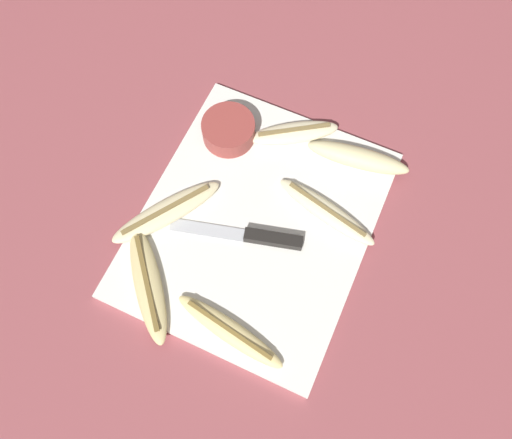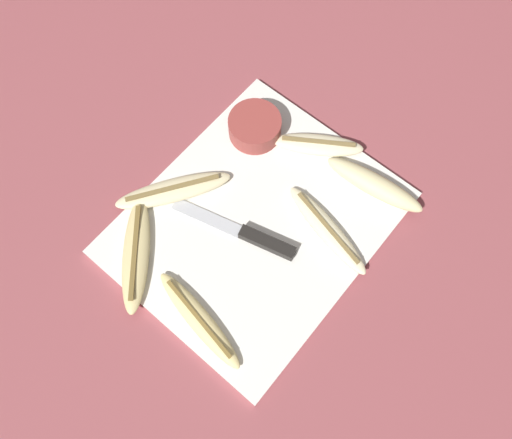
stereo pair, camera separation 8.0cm
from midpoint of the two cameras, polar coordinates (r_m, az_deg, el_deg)
ground_plane at (r=0.83m, az=2.73°, el=-0.90°), size 4.00×4.00×0.00m
cutting_board at (r=0.83m, az=2.75°, el=-0.75°), size 0.44×0.36×0.01m
knife at (r=0.81m, az=2.74°, el=-2.45°), size 0.08×0.22×0.02m
banana_bright_far at (r=0.88m, az=9.69°, el=8.12°), size 0.12×0.15×0.02m
banana_pale_long at (r=0.82m, az=10.90°, el=-1.50°), size 0.08×0.19×0.02m
banana_golden_short at (r=0.77m, az=-3.55°, el=-11.74°), size 0.06×0.19×0.02m
banana_spotted_left at (r=0.81m, az=-10.82°, el=-4.23°), size 0.18×0.16×0.02m
banana_soft_right at (r=0.86m, az=15.97°, el=3.55°), size 0.06×0.18×0.03m
banana_cream_curved at (r=0.84m, az=-6.77°, el=2.99°), size 0.19×0.15×0.02m
prep_bowl at (r=0.88m, az=2.49°, el=10.26°), size 0.09×0.09×0.04m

